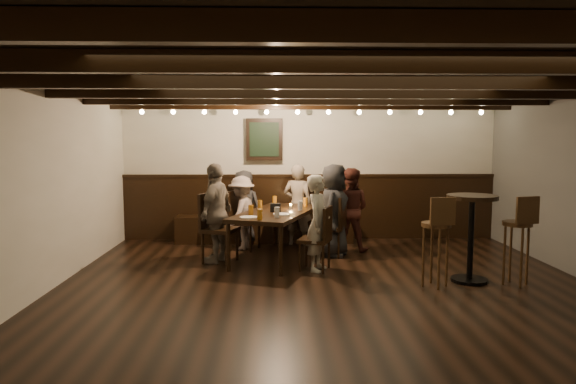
{
  "coord_description": "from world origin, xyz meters",
  "views": [
    {
      "loc": [
        -0.63,
        -5.48,
        1.77
      ],
      "look_at": [
        -0.45,
        1.3,
        1.06
      ],
      "focal_mm": 32.0,
      "sensor_mm": 36.0,
      "label": 1
    }
  ],
  "objects_px": {
    "person_left_far": "(216,213)",
    "person_right_far": "(318,223)",
    "chair_left_near": "(244,231)",
    "person_left_near": "(242,213)",
    "dining_table": "(277,215)",
    "chair_left_far": "(219,241)",
    "bar_stool_left": "(435,253)",
    "chair_right_near": "(331,238)",
    "person_bench_left": "(244,207)",
    "chair_right_far": "(316,251)",
    "person_right_near": "(334,210)",
    "person_bench_right": "(349,209)",
    "high_top_table": "(471,225)",
    "bar_stool_right": "(516,252)",
    "person_bench_centre": "(298,205)"
  },
  "relations": [
    {
      "from": "chair_left_far",
      "to": "person_right_near",
      "type": "xyz_separation_m",
      "value": [
        1.69,
        0.35,
        0.39
      ]
    },
    {
      "from": "person_bench_left",
      "to": "person_bench_right",
      "type": "xyz_separation_m",
      "value": [
        1.69,
        -0.61,
        0.04
      ]
    },
    {
      "from": "person_right_far",
      "to": "person_bench_right",
      "type": "bearing_deg",
      "value": -6.34
    },
    {
      "from": "chair_right_far",
      "to": "person_bench_right",
      "type": "height_order",
      "value": "person_bench_right"
    },
    {
      "from": "person_left_near",
      "to": "person_right_near",
      "type": "relative_size",
      "value": 0.85
    },
    {
      "from": "person_bench_left",
      "to": "dining_table",
      "type": "bearing_deg",
      "value": 135.0
    },
    {
      "from": "dining_table",
      "to": "person_left_near",
      "type": "distance_m",
      "value": 0.88
    },
    {
      "from": "chair_left_far",
      "to": "high_top_table",
      "type": "relative_size",
      "value": 0.92
    },
    {
      "from": "chair_left_far",
      "to": "person_left_far",
      "type": "bearing_deg",
      "value": -90.0
    },
    {
      "from": "chair_left_far",
      "to": "bar_stool_right",
      "type": "xyz_separation_m",
      "value": [
        3.72,
        -1.25,
        0.1
      ]
    },
    {
      "from": "bar_stool_left",
      "to": "chair_right_near",
      "type": "bearing_deg",
      "value": 114.62
    },
    {
      "from": "dining_table",
      "to": "chair_left_near",
      "type": "relative_size",
      "value": 2.2
    },
    {
      "from": "chair_left_near",
      "to": "bar_stool_left",
      "type": "bearing_deg",
      "value": 68.03
    },
    {
      "from": "person_bench_right",
      "to": "person_left_near",
      "type": "xyz_separation_m",
      "value": [
        -1.7,
        0.13,
        -0.07
      ]
    },
    {
      "from": "dining_table",
      "to": "high_top_table",
      "type": "height_order",
      "value": "high_top_table"
    },
    {
      "from": "chair_left_near",
      "to": "high_top_table",
      "type": "bearing_deg",
      "value": 76.02
    },
    {
      "from": "chair_right_near",
      "to": "bar_stool_right",
      "type": "xyz_separation_m",
      "value": [
        2.06,
        -1.61,
        0.13
      ]
    },
    {
      "from": "chair_left_far",
      "to": "person_bench_left",
      "type": "bearing_deg",
      "value": -172.44
    },
    {
      "from": "chair_left_far",
      "to": "chair_left_near",
      "type": "bearing_deg",
      "value": 179.93
    },
    {
      "from": "person_right_near",
      "to": "bar_stool_left",
      "type": "relative_size",
      "value": 1.27
    },
    {
      "from": "dining_table",
      "to": "chair_left_far",
      "type": "distance_m",
      "value": 0.92
    },
    {
      "from": "chair_left_far",
      "to": "bar_stool_left",
      "type": "relative_size",
      "value": 0.91
    },
    {
      "from": "dining_table",
      "to": "person_right_near",
      "type": "bearing_deg",
      "value": 30.96
    },
    {
      "from": "chair_right_near",
      "to": "person_bench_right",
      "type": "bearing_deg",
      "value": -21.9
    },
    {
      "from": "chair_left_far",
      "to": "high_top_table",
      "type": "height_order",
      "value": "high_top_table"
    },
    {
      "from": "person_right_far",
      "to": "high_top_table",
      "type": "bearing_deg",
      "value": -88.38
    },
    {
      "from": "chair_left_near",
      "to": "dining_table",
      "type": "bearing_deg",
      "value": 57.99
    },
    {
      "from": "person_bench_centre",
      "to": "bar_stool_right",
      "type": "relative_size",
      "value": 1.23
    },
    {
      "from": "bar_stool_left",
      "to": "person_right_near",
      "type": "bearing_deg",
      "value": 114.06
    },
    {
      "from": "person_left_far",
      "to": "person_bench_right",
      "type": "bearing_deg",
      "value": 129.29
    },
    {
      "from": "chair_right_far",
      "to": "person_right_near",
      "type": "height_order",
      "value": "person_right_near"
    },
    {
      "from": "chair_right_near",
      "to": "person_left_far",
      "type": "relative_size",
      "value": 0.64
    },
    {
      "from": "chair_left_far",
      "to": "chair_right_far",
      "type": "distance_m",
      "value": 1.44
    },
    {
      "from": "chair_left_near",
      "to": "person_left_near",
      "type": "distance_m",
      "value": 0.3
    },
    {
      "from": "person_right_far",
      "to": "bar_stool_right",
      "type": "distance_m",
      "value": 2.46
    },
    {
      "from": "person_left_far",
      "to": "person_right_far",
      "type": "xyz_separation_m",
      "value": [
        1.41,
        -0.51,
        -0.07
      ]
    },
    {
      "from": "bar_stool_left",
      "to": "person_left_far",
      "type": "bearing_deg",
      "value": 146.61
    },
    {
      "from": "person_left_far",
      "to": "person_right_near",
      "type": "bearing_deg",
      "value": 120.96
    },
    {
      "from": "person_right_far",
      "to": "bar_stool_right",
      "type": "xyz_separation_m",
      "value": [
        2.33,
        -0.76,
        -0.24
      ]
    },
    {
      "from": "dining_table",
      "to": "chair_left_far",
      "type": "relative_size",
      "value": 2.08
    },
    {
      "from": "person_right_far",
      "to": "chair_left_near",
      "type": "bearing_deg",
      "value": 58.52
    },
    {
      "from": "dining_table",
      "to": "person_right_far",
      "type": "bearing_deg",
      "value": -30.96
    },
    {
      "from": "chair_right_far",
      "to": "bar_stool_left",
      "type": "distance_m",
      "value": 1.59
    },
    {
      "from": "chair_left_near",
      "to": "person_bench_centre",
      "type": "bearing_deg",
      "value": 129.81
    },
    {
      "from": "chair_right_near",
      "to": "person_bench_left",
      "type": "height_order",
      "value": "person_bench_left"
    },
    {
      "from": "chair_left_near",
      "to": "chair_right_near",
      "type": "xyz_separation_m",
      "value": [
        1.35,
        -0.49,
        -0.01
      ]
    },
    {
      "from": "chair_right_far",
      "to": "person_left_near",
      "type": "bearing_deg",
      "value": 58.49
    },
    {
      "from": "person_left_near",
      "to": "person_left_far",
      "type": "xyz_separation_m",
      "value": [
        -0.3,
        -0.85,
        0.12
      ]
    },
    {
      "from": "person_bench_right",
      "to": "person_left_far",
      "type": "height_order",
      "value": "person_left_far"
    },
    {
      "from": "person_bench_right",
      "to": "person_right_far",
      "type": "height_order",
      "value": "person_bench_right"
    }
  ]
}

